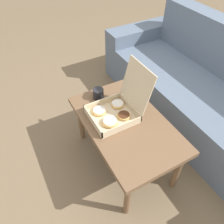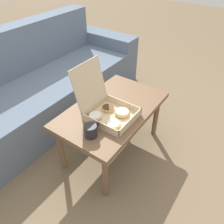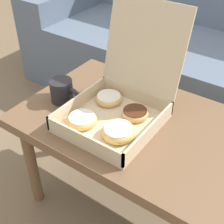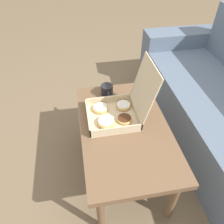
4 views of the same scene
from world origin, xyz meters
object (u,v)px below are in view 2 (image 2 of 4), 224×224
object	(u,v)px
couch	(38,90)
coffee_mug	(91,131)
coffee_table	(112,113)
pastry_box	(107,109)

from	to	relation	value
couch	coffee_mug	world-z (taller)	couch
coffee_mug	coffee_table	bearing A→B (deg)	9.90
pastry_box	couch	bearing A→B (deg)	84.03
couch	coffee_mug	size ratio (longest dim) A/B	19.23
couch	coffee_table	world-z (taller)	couch
pastry_box	coffee_mug	distance (m)	0.23
couch	coffee_table	size ratio (longest dim) A/B	2.72
coffee_table	coffee_mug	bearing A→B (deg)	-170.10
couch	coffee_table	bearing A→B (deg)	-90.00
couch	pastry_box	bearing A→B (deg)	-95.97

